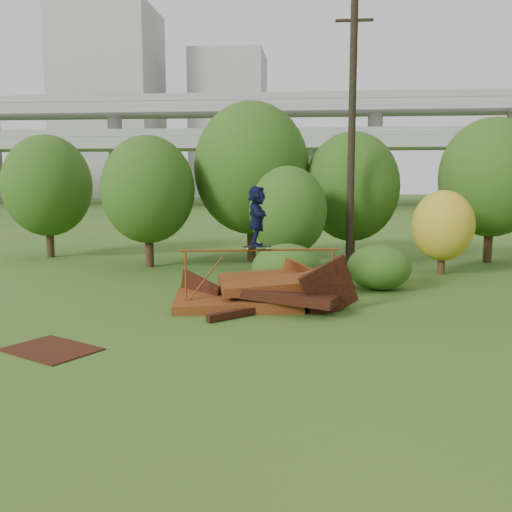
# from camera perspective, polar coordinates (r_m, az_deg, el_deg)

# --- Properties ---
(ground) EXTENTS (240.00, 240.00, 0.00)m
(ground) POSITION_cam_1_polar(r_m,az_deg,el_deg) (13.79, 2.52, -7.78)
(ground) COLOR #2D5116
(ground) RESTS_ON ground
(scrap_pile) EXTENTS (5.41, 3.61, 1.90)m
(scrap_pile) POSITION_cam_1_polar(r_m,az_deg,el_deg) (16.47, 0.31, -3.86)
(scrap_pile) COLOR #4B180D
(scrap_pile) RESTS_ON ground
(grind_rail) EXTENTS (4.41, 0.92, 1.72)m
(grind_rail) POSITION_cam_1_polar(r_m,az_deg,el_deg) (16.07, 0.41, -0.60)
(grind_rail) COLOR brown
(grind_rail) RESTS_ON ground
(skateboard) EXTENTS (0.81, 0.36, 0.08)m
(skateboard) POSITION_cam_1_polar(r_m,az_deg,el_deg) (16.00, 0.09, 0.94)
(skateboard) COLOR black
(skateboard) RESTS_ON grind_rail
(skater) EXTENTS (0.66, 1.61, 1.69)m
(skater) POSITION_cam_1_polar(r_m,az_deg,el_deg) (15.92, 0.09, 4.01)
(skater) COLOR #0F1436
(skater) RESTS_ON skateboard
(flat_plate) EXTENTS (2.35, 2.12, 0.03)m
(flat_plate) POSITION_cam_1_polar(r_m,az_deg,el_deg) (13.29, -19.79, -8.79)
(flat_plate) COLOR #37170B
(flat_plate) RESTS_ON ground
(tree_0) EXTENTS (3.87, 3.87, 5.46)m
(tree_0) POSITION_cam_1_polar(r_m,az_deg,el_deg) (24.11, -10.76, 6.53)
(tree_0) COLOR black
(tree_0) RESTS_ON ground
(tree_1) EXTENTS (5.06, 5.06, 7.04)m
(tree_1) POSITION_cam_1_polar(r_m,az_deg,el_deg) (25.39, -0.47, 8.76)
(tree_1) COLOR black
(tree_1) RESTS_ON ground
(tree_2) EXTENTS (2.95, 2.95, 4.16)m
(tree_2) POSITION_cam_1_polar(r_m,az_deg,el_deg) (21.61, 3.21, 4.49)
(tree_2) COLOR black
(tree_2) RESTS_ON ground
(tree_3) EXTENTS (4.10, 4.10, 5.69)m
(tree_3) POSITION_cam_1_polar(r_m,az_deg,el_deg) (25.14, 9.58, 6.84)
(tree_3) COLOR black
(tree_3) RESTS_ON ground
(tree_4) EXTENTS (2.35, 2.35, 3.25)m
(tree_4) POSITION_cam_1_polar(r_m,az_deg,el_deg) (23.02, 18.19, 2.90)
(tree_4) COLOR black
(tree_4) RESTS_ON ground
(tree_5) EXTENTS (4.49, 4.49, 6.31)m
(tree_5) POSITION_cam_1_polar(r_m,az_deg,el_deg) (26.97, 22.50, 7.26)
(tree_5) COLOR black
(tree_5) RESTS_ON ground
(tree_6) EXTENTS (4.08, 4.08, 5.70)m
(tree_6) POSITION_cam_1_polar(r_m,az_deg,el_deg) (28.35, -20.13, 6.61)
(tree_6) COLOR black
(tree_6) RESTS_ON ground
(shrub_left) EXTENTS (2.29, 2.11, 1.58)m
(shrub_left) POSITION_cam_1_polar(r_m,az_deg,el_deg) (18.64, 3.09, -1.19)
(shrub_left) COLOR #214713
(shrub_left) RESTS_ON ground
(shrub_right) EXTENTS (2.14, 1.96, 1.51)m
(shrub_right) POSITION_cam_1_polar(r_m,az_deg,el_deg) (19.42, 12.22, -1.10)
(shrub_right) COLOR #214713
(shrub_right) RESTS_ON ground
(utility_pole) EXTENTS (1.40, 0.28, 10.34)m
(utility_pole) POSITION_cam_1_polar(r_m,az_deg,el_deg) (22.50, 9.54, 11.63)
(utility_pole) COLOR black
(utility_pole) RESTS_ON ground
(freeway_overpass) EXTENTS (160.00, 15.00, 13.70)m
(freeway_overpass) POSITION_cam_1_polar(r_m,az_deg,el_deg) (76.47, 5.19, 12.74)
(freeway_overpass) COLOR gray
(freeway_overpass) RESTS_ON ground
(building_left) EXTENTS (18.00, 16.00, 35.00)m
(building_left) POSITION_cam_1_polar(r_m,az_deg,el_deg) (115.80, -14.42, 14.41)
(building_left) COLOR #9E9E99
(building_left) RESTS_ON ground
(building_right) EXTENTS (14.00, 14.00, 28.00)m
(building_right) POSITION_cam_1_polar(r_m,az_deg,el_deg) (116.93, -2.69, 12.85)
(building_right) COLOR #9E9E99
(building_right) RESTS_ON ground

